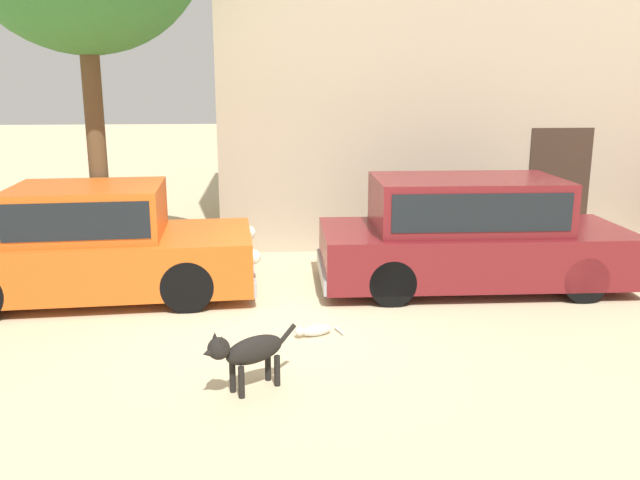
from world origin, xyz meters
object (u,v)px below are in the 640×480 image
(parked_sedan_nearest, at_px, (93,243))
(stray_dog_spotted, at_px, (247,351))
(stray_cat, at_px, (315,330))
(parked_sedan_second, at_px, (470,231))

(parked_sedan_nearest, height_order, stray_dog_spotted, parked_sedan_nearest)
(stray_dog_spotted, bearing_deg, parked_sedan_nearest, -89.36)
(stray_dog_spotted, relative_size, stray_cat, 1.55)
(parked_sedan_nearest, xyz_separation_m, stray_cat, (2.87, -1.70, -0.68))
(parked_sedan_second, bearing_deg, stray_dog_spotted, -133.37)
(parked_sedan_nearest, bearing_deg, stray_cat, -34.08)
(stray_cat, bearing_deg, stray_dog_spotted, 41.95)
(stray_dog_spotted, bearing_deg, stray_cat, -153.18)
(parked_sedan_second, bearing_deg, parked_sedan_nearest, -178.02)
(stray_dog_spotted, bearing_deg, parked_sedan_second, -169.05)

